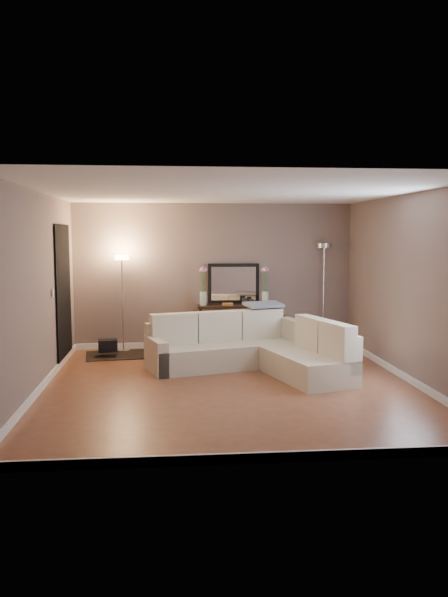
{
  "coord_description": "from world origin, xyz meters",
  "views": [
    {
      "loc": [
        -0.8,
        -7.69,
        2.03
      ],
      "look_at": [
        0.0,
        0.8,
        1.1
      ],
      "focal_mm": 35.0,
      "sensor_mm": 36.0,
      "label": 1
    }
  ],
  "objects": [
    {
      "name": "sectional_sofa",
      "position": [
        0.46,
        0.88,
        0.31
      ],
      "size": [
        2.94,
        2.43,
        0.84
      ],
      "color": "beige",
      "rests_on": "floor"
    },
    {
      "name": "table_decor",
      "position": [
        0.33,
        2.44,
        0.83
      ],
      "size": [
        0.55,
        0.13,
        0.13
      ],
      "color": "orange",
      "rests_on": "console_table"
    },
    {
      "name": "baseboard_back",
      "position": [
        0.0,
        2.73,
        0.05
      ],
      "size": [
        5.0,
        0.03,
        0.1
      ],
      "primitive_type": "cube",
      "color": "white",
      "rests_on": "ground"
    },
    {
      "name": "console_table",
      "position": [
        0.26,
        2.48,
        0.45
      ],
      "size": [
        1.31,
        0.4,
        0.8
      ],
      "color": "black",
      "rests_on": "floor"
    },
    {
      "name": "baseboard_right",
      "position": [
        2.48,
        0.0,
        0.05
      ],
      "size": [
        0.03,
        5.5,
        0.1
      ],
      "primitive_type": "cube",
      "color": "white",
      "rests_on": "ground"
    },
    {
      "name": "wall_right",
      "position": [
        2.51,
        0.0,
        1.3
      ],
      "size": [
        0.02,
        5.5,
        2.6
      ],
      "primitive_type": "cube",
      "color": "#7D6860",
      "rests_on": "ground"
    },
    {
      "name": "leaning_mirror",
      "position": [
        0.35,
        2.64,
        1.17
      ],
      "size": [
        0.92,
        0.08,
        0.72
      ],
      "color": "black",
      "rests_on": "console_table"
    },
    {
      "name": "baseboard_front",
      "position": [
        0.0,
        -2.73,
        0.05
      ],
      "size": [
        5.0,
        0.03,
        0.1
      ],
      "primitive_type": "cube",
      "color": "white",
      "rests_on": "ground"
    },
    {
      "name": "wall_left",
      "position": [
        -2.51,
        0.0,
        1.3
      ],
      "size": [
        0.02,
        5.5,
        2.6
      ],
      "primitive_type": "cube",
      "color": "#7D6860",
      "rests_on": "ground"
    },
    {
      "name": "flower_vase_left",
      "position": [
        -0.21,
        2.49,
        1.09
      ],
      "size": [
        0.15,
        0.12,
        0.68
      ],
      "color": "silver",
      "rests_on": "console_table"
    },
    {
      "name": "baseboard_left",
      "position": [
        -2.48,
        0.0,
        0.05
      ],
      "size": [
        0.03,
        5.5,
        0.1
      ],
      "primitive_type": "cube",
      "color": "white",
      "rests_on": "ground"
    },
    {
      "name": "wall_back",
      "position": [
        0.0,
        2.76,
        1.3
      ],
      "size": [
        5.0,
        0.02,
        2.6
      ],
      "primitive_type": "cube",
      "color": "#7D6860",
      "rests_on": "ground"
    },
    {
      "name": "floor",
      "position": [
        0.0,
        0.0,
        -0.01
      ],
      "size": [
        5.0,
        5.5,
        0.01
      ],
      "primitive_type": "cube",
      "color": "brown",
      "rests_on": "ground"
    },
    {
      "name": "ceiling",
      "position": [
        0.0,
        0.0,
        2.6
      ],
      "size": [
        5.0,
        5.5,
        0.01
      ],
      "primitive_type": "cube",
      "color": "white",
      "rests_on": "ground"
    },
    {
      "name": "charcoal_rug",
      "position": [
        -1.66,
        2.14,
        0.01
      ],
      "size": [
        1.2,
        0.96,
        0.01
      ],
      "primitive_type": "cube",
      "rotation": [
        0.0,
        0.0,
        0.13
      ],
      "color": "black",
      "rests_on": "floor"
    },
    {
      "name": "doorway",
      "position": [
        -2.48,
        1.7,
        1.1
      ],
      "size": [
        0.02,
        1.2,
        2.2
      ],
      "primitive_type": "cube",
      "color": "black",
      "rests_on": "ground"
    },
    {
      "name": "wall_front",
      "position": [
        0.0,
        -2.76,
        1.3
      ],
      "size": [
        5.0,
        0.02,
        2.6
      ],
      "primitive_type": "cube",
      "color": "#7D6860",
      "rests_on": "ground"
    },
    {
      "name": "switch_plate",
      "position": [
        -2.48,
        0.85,
        1.2
      ],
      "size": [
        0.02,
        0.08,
        0.12
      ],
      "primitive_type": "cube",
      "color": "white",
      "rests_on": "ground"
    },
    {
      "name": "black_bag",
      "position": [
        -1.84,
        2.03,
        0.19
      ],
      "size": [
        0.34,
        0.26,
        0.2
      ],
      "primitive_type": "cube",
      "rotation": [
        0.0,
        0.0,
        0.13
      ],
      "color": "black",
      "rests_on": "charcoal_rug"
    },
    {
      "name": "throw_blanket",
      "position": [
        0.72,
        1.56,
        0.91
      ],
      "size": [
        0.69,
        0.53,
        0.08
      ],
      "primitive_type": "cube",
      "rotation": [
        0.1,
        0.0,
        0.33
      ],
      "color": "slate",
      "rests_on": "sectional_sofa"
    },
    {
      "name": "floor_lamp_unlit",
      "position": [
        1.99,
        2.6,
        1.33
      ],
      "size": [
        0.34,
        0.34,
        1.89
      ],
      "color": "silver",
      "rests_on": "floor"
    },
    {
      "name": "flower_vase_right",
      "position": [
        0.89,
        2.45,
        1.09
      ],
      "size": [
        0.15,
        0.12,
        0.68
      ],
      "color": "silver",
      "rests_on": "console_table"
    },
    {
      "name": "floor_lamp_lit",
      "position": [
        -1.62,
        2.47,
        1.19
      ],
      "size": [
        0.27,
        0.27,
        1.68
      ],
      "color": "silver",
      "rests_on": "floor"
    }
  ]
}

